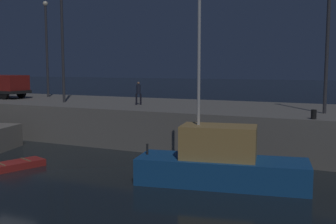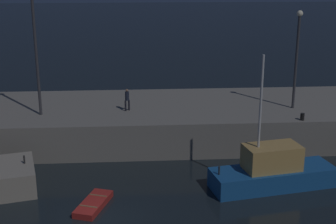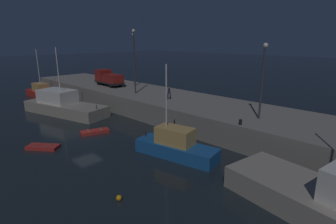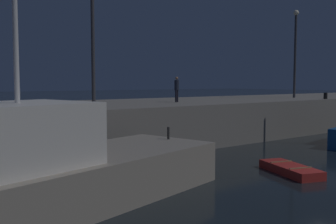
{
  "view_description": "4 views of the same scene",
  "coord_description": "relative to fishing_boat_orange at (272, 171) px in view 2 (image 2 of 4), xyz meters",
  "views": [
    {
      "loc": [
        15.11,
        -13.5,
        5.17
      ],
      "look_at": [
        3.71,
        10.83,
        2.2
      ],
      "focal_mm": 43.26,
      "sensor_mm": 36.0,
      "label": 1
    },
    {
      "loc": [
        1.8,
        -22.5,
        12.61
      ],
      "look_at": [
        4.13,
        11.3,
        2.39
      ],
      "focal_mm": 51.5,
      "sensor_mm": 36.0,
      "label": 2
    },
    {
      "loc": [
        24.5,
        -12.76,
        10.0
      ],
      "look_at": [
        3.83,
        8.45,
        1.91
      ],
      "focal_mm": 28.55,
      "sensor_mm": 36.0,
      "label": 3
    },
    {
      "loc": [
        -14.41,
        -8.26,
        3.81
      ],
      "look_at": [
        0.65,
        11.64,
        1.9
      ],
      "focal_mm": 41.81,
      "sensor_mm": 36.0,
      "label": 4
    }
  ],
  "objects": [
    {
      "name": "ground_plane",
      "position": [
        -9.8,
        -3.32,
        -1.0
      ],
      "size": [
        320.0,
        320.0,
        0.0
      ],
      "primitive_type": "plane",
      "color": "black"
    },
    {
      "name": "pier_quay",
      "position": [
        -9.8,
        9.4,
        0.27
      ],
      "size": [
        63.18,
        9.85,
        2.53
      ],
      "color": "gray",
      "rests_on": "ground"
    },
    {
      "name": "fishing_boat_orange",
      "position": [
        0.0,
        0.0,
        0.0
      ],
      "size": [
        7.75,
        3.64,
        8.03
      ],
      "color": "#195193",
      "rests_on": "ground"
    },
    {
      "name": "dinghy_red_small",
      "position": [
        -10.43,
        -1.84,
        -0.82
      ],
      "size": [
        2.06,
        3.24,
        0.39
      ],
      "color": "#B22823",
      "rests_on": "ground"
    },
    {
      "name": "lamp_post_east",
      "position": [
        -14.77,
        7.49,
        6.61
      ],
      "size": [
        0.44,
        0.44,
        8.78
      ],
      "color": "#38383D",
      "rests_on": "pier_quay"
    },
    {
      "name": "lamp_post_central",
      "position": [
        3.66,
        7.93,
        5.77
      ],
      "size": [
        0.44,
        0.44,
        7.16
      ],
      "color": "#38383D",
      "rests_on": "pier_quay"
    },
    {
      "name": "dockworker",
      "position": [
        -8.64,
        8.07,
        2.46
      ],
      "size": [
        0.41,
        0.41,
        1.63
      ],
      "color": "black",
      "rests_on": "pier_quay"
    },
    {
      "name": "bollard_central",
      "position": [
        3.36,
        4.93,
        1.78
      ],
      "size": [
        0.28,
        0.28,
        0.49
      ],
      "primitive_type": "cylinder",
      "color": "black",
      "rests_on": "pier_quay"
    }
  ]
}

